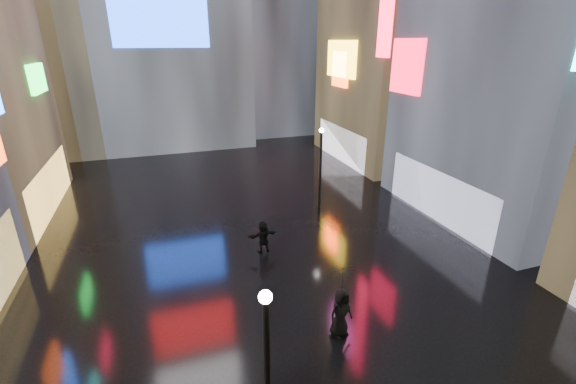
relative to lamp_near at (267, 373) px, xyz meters
name	(u,v)px	position (x,y,z in m)	size (l,w,h in m)	color
ground	(245,224)	(2.42, 13.67, -2.94)	(140.00, 140.00, 0.00)	black
tower_flank_left	(23,4)	(-11.58, 35.67, 10.06)	(10.00, 10.00, 26.00)	black
lamp_near	(267,373)	(0.00, 0.00, 0.00)	(0.30, 0.30, 5.20)	black
lamp_far	(321,164)	(7.52, 14.47, 0.00)	(0.30, 0.30, 5.20)	black
pedestrian_4	(341,312)	(3.71, 3.58, -1.99)	(0.93, 0.61, 1.91)	black
pedestrian_5	(263,237)	(2.64, 10.21, -2.10)	(1.56, 0.50, 1.68)	black
umbrella_2	(343,279)	(3.71, 3.58, -0.56)	(1.04, 1.06, 0.96)	black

